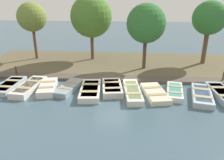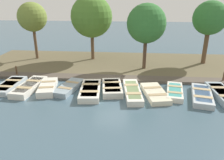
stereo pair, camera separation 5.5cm
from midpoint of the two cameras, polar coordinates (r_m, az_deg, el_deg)
The scene contains 20 objects.
ground_plane at distance 15.17m, azimuth -0.22°, elevation -1.55°, with size 80.00×80.00×0.00m, color #425B6B.
shore_bank at distance 19.84m, azimuth 0.99°, elevation 4.24°, with size 8.00×24.00×0.14m.
dock_walkway at distance 16.26m, azimuth 0.14°, elevation 0.43°, with size 1.10×22.94×0.20m.
rowboat_0 at distance 16.34m, azimuth -25.33°, elevation -1.32°, with size 2.93×1.20×0.36m.
rowboat_1 at distance 15.52m, azimuth -20.90°, elevation -1.67°, with size 3.31×1.34×0.42m.
rowboat_2 at distance 15.02m, azimuth -16.56°, elevation -1.82°, with size 2.77×1.51×0.44m.
rowboat_3 at distance 14.77m, azimuth -11.30°, elevation -1.89°, with size 2.91×1.59×0.37m.
rowboat_4 at distance 14.07m, azimuth -5.78°, elevation -2.70°, with size 3.21×1.51×0.40m.
rowboat_5 at distance 14.35m, azimuth -0.10°, elevation -2.02°, with size 2.76×1.58×0.42m.
rowboat_6 at distance 13.91m, azimuth 5.27°, elevation -3.00°, with size 3.58×1.33×0.39m.
rowboat_7 at distance 13.95m, azimuth 11.04°, elevation -3.37°, with size 3.06×1.75×0.33m.
rowboat_8 at distance 14.46m, azimuth 15.95°, elevation -2.88°, with size 2.80×1.40×0.35m.
rowboat_9 at distance 14.45m, azimuth 22.33°, elevation -3.68°, with size 3.28×1.76×0.37m.
rowboat_10 at distance 15.08m, azimuth 26.82°, elevation -3.30°, with size 3.33×1.24×0.41m.
mooring_post_near at distance 18.26m, azimuth -23.81°, elevation 2.06°, with size 0.13×0.13×0.87m.
mooring_post_far at distance 17.45m, azimuth 26.99°, elevation 0.69°, with size 0.13×0.13×0.87m.
park_tree_far_left at distance 21.95m, azimuth -20.29°, elevation 15.10°, with size 2.64×2.64×5.35m.
park_tree_left at distance 20.56m, azimuth -5.52°, elevation 16.13°, with size 3.75×3.75×5.96m.
park_tree_center at distance 17.84m, azimuth 8.82°, elevation 14.34°, with size 3.09×3.09×5.37m.
park_tree_right at distance 20.81m, azimuth 24.02°, elevation 14.47°, with size 2.84×2.84×5.52m.
Camera 1 is at (13.94, 1.15, 5.89)m, focal length 35.00 mm.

